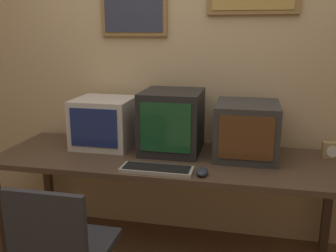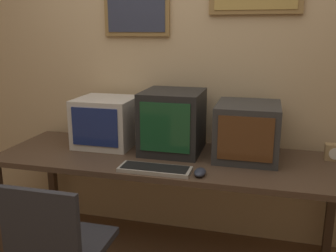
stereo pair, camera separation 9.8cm
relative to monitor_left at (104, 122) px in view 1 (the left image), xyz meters
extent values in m
cube|color=#D1B284|center=(0.50, 0.30, 0.38)|extent=(8.00, 0.05, 2.60)
cube|color=olive|center=(0.16, 0.26, 0.81)|extent=(0.49, 0.02, 0.42)
cube|color=#33384C|center=(0.16, 0.25, 0.81)|extent=(0.44, 0.01, 0.36)
cube|color=#4C3828|center=(0.50, -0.15, -0.19)|extent=(2.28, 0.75, 0.04)
cube|color=#4C3828|center=(-0.59, 0.18, -0.57)|extent=(0.06, 0.06, 0.71)
cube|color=#4C3828|center=(1.59, 0.18, -0.57)|extent=(0.06, 0.06, 0.71)
cube|color=beige|center=(0.00, 0.00, 0.00)|extent=(0.40, 0.38, 0.35)
cube|color=navy|center=(0.00, -0.19, 0.01)|extent=(0.33, 0.01, 0.26)
cube|color=black|center=(0.50, -0.02, 0.04)|extent=(0.40, 0.42, 0.42)
cube|color=#194C28|center=(0.50, -0.23, 0.05)|extent=(0.33, 0.01, 0.32)
cube|color=#333333|center=(1.00, -0.02, 0.01)|extent=(0.40, 0.44, 0.36)
cube|color=#563319|center=(1.00, -0.24, 0.01)|extent=(0.33, 0.01, 0.27)
cube|color=#A8A399|center=(0.49, -0.42, -0.16)|extent=(0.43, 0.15, 0.02)
cube|color=black|center=(0.49, -0.42, -0.15)|extent=(0.40, 0.13, 0.00)
ellipsoid|color=#282D3D|center=(0.76, -0.42, -0.15)|extent=(0.07, 0.12, 0.04)
cube|color=#A38456|center=(1.55, 0.06, -0.12)|extent=(0.12, 0.06, 0.11)
cylinder|color=white|center=(1.55, 0.02, -0.12)|extent=(0.08, 0.00, 0.08)
cube|color=#2D2D33|center=(0.12, -0.86, -0.47)|extent=(0.44, 0.44, 0.04)
cube|color=#2D2D33|center=(0.12, -1.06, -0.25)|extent=(0.40, 0.04, 0.38)
camera|label=1|loc=(1.00, -2.45, 0.64)|focal=40.00mm
camera|label=2|loc=(1.10, -2.42, 0.64)|focal=40.00mm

